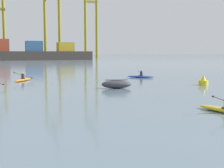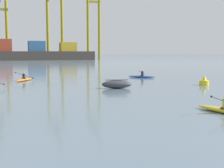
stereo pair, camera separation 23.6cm
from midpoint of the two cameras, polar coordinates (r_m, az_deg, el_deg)
container_barge at (r=123.57m, az=-13.63°, el=5.48°), size 44.00×8.28×7.83m
gantry_crane_east_mid at (r=135.31m, az=-10.34°, el=12.72°), size 7.20×16.83×38.89m
gantry_crane_east at (r=143.23m, az=-3.30°, el=12.46°), size 6.44×15.80×40.04m
capsized_dinghy at (r=27.07m, az=1.11°, el=-0.06°), size 2.79×1.71×0.76m
channel_buoy at (r=30.90m, az=16.68°, el=0.45°), size 0.90×0.90×1.00m
kayak_orange at (r=35.40m, az=-15.53°, el=0.84°), size 2.22×3.24×0.98m
kayak_blue at (r=38.42m, az=5.60°, el=1.41°), size 2.96×2.69×0.95m
kayak_yellow at (r=17.27m, az=20.09°, el=-4.42°), size 2.16×3.45×1.02m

